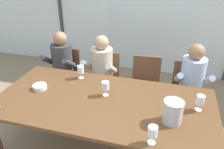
% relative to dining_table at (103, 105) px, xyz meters
% --- Properties ---
extents(ground, '(14.00, 14.00, 0.00)m').
position_rel_dining_table_xyz_m(ground, '(0.00, 1.00, -0.69)').
color(ground, '#847056').
extents(window_glass_panel, '(7.62, 0.03, 2.60)m').
position_rel_dining_table_xyz_m(window_glass_panel, '(0.00, 2.42, 0.61)').
color(window_glass_panel, silver).
rests_on(window_glass_panel, ground).
extents(window_mullion_left, '(0.06, 0.06, 2.60)m').
position_rel_dining_table_xyz_m(window_mullion_left, '(-1.71, 2.40, 0.61)').
color(window_mullion_left, '#38383D').
rests_on(window_mullion_left, ground).
extents(dining_table, '(2.42, 1.17, 0.75)m').
position_rel_dining_table_xyz_m(dining_table, '(0.00, 0.00, 0.00)').
color(dining_table, brown).
rests_on(dining_table, ground).
extents(chair_near_curtain, '(0.49, 0.49, 0.86)m').
position_rel_dining_table_xyz_m(chair_near_curtain, '(-0.97, 1.02, -0.19)').
color(chair_near_curtain, brown).
rests_on(chair_near_curtain, ground).
extents(chair_left_of_center, '(0.49, 0.49, 0.86)m').
position_rel_dining_table_xyz_m(chair_left_of_center, '(-0.29, 1.00, -0.19)').
color(chair_left_of_center, brown).
rests_on(chair_left_of_center, ground).
extents(chair_center, '(0.47, 0.47, 0.86)m').
position_rel_dining_table_xyz_m(chair_center, '(0.33, 1.02, -0.19)').
color(chair_center, brown).
rests_on(chair_center, ground).
extents(chair_right_of_center, '(0.46, 0.46, 0.86)m').
position_rel_dining_table_xyz_m(chair_right_of_center, '(0.93, 0.99, -0.19)').
color(chair_right_of_center, brown).
rests_on(chair_right_of_center, ground).
extents(person_charcoal_jacket, '(0.48, 0.62, 1.18)m').
position_rel_dining_table_xyz_m(person_charcoal_jacket, '(-0.98, 0.86, -0.02)').
color(person_charcoal_jacket, '#38383D').
rests_on(person_charcoal_jacket, ground).
extents(person_beige_jumper, '(0.48, 0.62, 1.18)m').
position_rel_dining_table_xyz_m(person_beige_jumper, '(-0.33, 0.86, -0.02)').
color(person_beige_jumper, '#B7AD9E').
rests_on(person_beige_jumper, ground).
extents(person_pale_blue_shirt, '(0.49, 0.63, 1.18)m').
position_rel_dining_table_xyz_m(person_pale_blue_shirt, '(0.98, 0.86, -0.02)').
color(person_pale_blue_shirt, '#9EB2D1').
rests_on(person_pale_blue_shirt, ground).
extents(ice_bucket_primary, '(0.19, 0.19, 0.23)m').
position_rel_dining_table_xyz_m(ice_bucket_primary, '(0.74, -0.16, 0.18)').
color(ice_bucket_primary, '#B7B7BC').
rests_on(ice_bucket_primary, dining_table).
extents(tasting_bowl, '(0.17, 0.17, 0.05)m').
position_rel_dining_table_xyz_m(tasting_bowl, '(-0.81, 0.04, 0.09)').
color(tasting_bowl, silver).
rests_on(tasting_bowl, dining_table).
extents(wine_glass_by_left_taster, '(0.08, 0.08, 0.17)m').
position_rel_dining_table_xyz_m(wine_glass_by_left_taster, '(0.59, -0.49, 0.18)').
color(wine_glass_by_left_taster, silver).
rests_on(wine_glass_by_left_taster, dining_table).
extents(wine_glass_near_bucket, '(0.08, 0.08, 0.17)m').
position_rel_dining_table_xyz_m(wine_glass_near_bucket, '(-0.44, 0.42, 0.18)').
color(wine_glass_near_bucket, silver).
rests_on(wine_glass_near_bucket, dining_table).
extents(wine_glass_center_pour, '(0.08, 0.08, 0.17)m').
position_rel_dining_table_xyz_m(wine_glass_center_pour, '(1.00, 0.11, 0.18)').
color(wine_glass_center_pour, silver).
rests_on(wine_glass_center_pour, dining_table).
extents(wine_glass_by_right_taster, '(0.08, 0.08, 0.17)m').
position_rel_dining_table_xyz_m(wine_glass_by_right_taster, '(-0.01, 0.12, 0.18)').
color(wine_glass_by_right_taster, silver).
rests_on(wine_glass_by_right_taster, dining_table).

